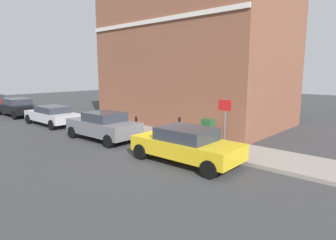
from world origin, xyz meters
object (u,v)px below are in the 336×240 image
(car_silver, at_px, (52,115))
(car_black, at_px, (18,107))
(utility_cabinet, at_px, (208,132))
(car_grey, at_px, (104,125))
(bollard_far_kerb, at_px, (136,125))
(bollard_near_cabinet, at_px, (179,126))
(car_yellow, at_px, (186,144))
(street_sign, at_px, (225,118))

(car_silver, xyz_separation_m, car_black, (0.00, 5.91, 0.05))
(car_black, distance_m, utility_cabinet, 16.91)
(car_grey, height_order, car_black, car_grey)
(car_silver, height_order, bollard_far_kerb, car_silver)
(bollard_near_cabinet, height_order, bollard_far_kerb, same)
(utility_cabinet, bearing_deg, bollard_near_cabinet, 86.97)
(car_silver, height_order, bollard_near_cabinet, car_silver)
(car_yellow, height_order, street_sign, street_sign)
(bollard_near_cabinet, distance_m, street_sign, 3.88)
(car_silver, relative_size, car_black, 1.02)
(car_silver, relative_size, utility_cabinet, 3.89)
(utility_cabinet, height_order, bollard_near_cabinet, utility_cabinet)
(car_black, bearing_deg, car_silver, -179.91)
(car_yellow, bearing_deg, utility_cabinet, -73.80)
(car_black, bearing_deg, car_grey, 179.44)
(car_silver, bearing_deg, bollard_near_cabinet, -163.83)
(car_black, xyz_separation_m, bollard_near_cabinet, (2.68, -14.83, -0.04))
(utility_cabinet, xyz_separation_m, street_sign, (-1.22, -1.64, 0.98))
(bollard_near_cabinet, bearing_deg, utility_cabinet, -93.03)
(bollard_near_cabinet, bearing_deg, bollard_far_kerb, 128.36)
(car_yellow, bearing_deg, car_silver, -2.78)
(utility_cabinet, height_order, street_sign, street_sign)
(utility_cabinet, height_order, bollard_far_kerb, utility_cabinet)
(car_yellow, xyz_separation_m, car_grey, (0.09, 5.62, 0.03))
(car_yellow, xyz_separation_m, street_sign, (1.60, -0.73, 0.92))
(car_silver, distance_m, car_black, 5.91)
(car_silver, distance_m, bollard_near_cabinet, 9.31)
(car_grey, bearing_deg, bollard_near_cabinet, -136.69)
(car_grey, xyz_separation_m, utility_cabinet, (2.72, -4.71, -0.08))
(car_black, distance_m, bollard_near_cabinet, 15.07)
(street_sign, bearing_deg, car_black, 94.25)
(bollard_far_kerb, bearing_deg, car_yellow, -107.79)
(car_silver, bearing_deg, car_black, -0.59)
(street_sign, bearing_deg, bollard_near_cabinet, 69.53)
(car_grey, distance_m, bollard_near_cabinet, 3.99)
(car_grey, height_order, bollard_far_kerb, car_grey)
(bollard_far_kerb, height_order, street_sign, street_sign)
(car_grey, bearing_deg, bollard_far_kerb, -127.75)
(car_grey, bearing_deg, car_silver, -2.95)
(car_silver, relative_size, bollard_near_cabinet, 4.31)
(street_sign, bearing_deg, utility_cabinet, 53.39)
(car_grey, relative_size, bollard_far_kerb, 4.11)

